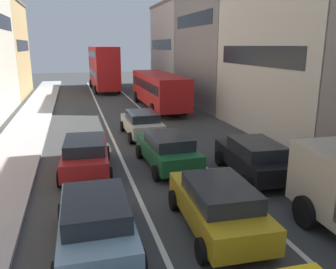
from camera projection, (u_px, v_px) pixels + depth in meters
name	position (u px, v px, depth m)	size (l,w,h in m)	color
sidewalk_left	(24.00, 134.00, 20.40)	(2.60, 64.00, 0.14)	#AFAFAF
lane_stripe_left	(109.00, 130.00, 21.70)	(0.16, 60.00, 0.01)	silver
lane_stripe_right	(161.00, 127.00, 22.57)	(0.16, 60.00, 0.01)	silver
building_row_right	(269.00, 34.00, 24.26)	(7.20, 43.90, 13.86)	#B2ADA3
sedan_centre_lane_second	(218.00, 204.00, 9.80)	(2.21, 4.37, 1.49)	#B29319
wagon_left_lane_second	(96.00, 220.00, 8.89)	(2.11, 4.32, 1.49)	#759EB7
hatchback_centre_lane_third	(168.00, 149.00, 14.95)	(2.22, 4.38, 1.49)	#19592D
sedan_left_lane_third	(85.00, 154.00, 14.31)	(2.27, 4.40, 1.49)	#A51E1E
coupe_centre_lane_fourth	(142.00, 123.00, 20.05)	(2.12, 4.33, 1.49)	beige
sedan_right_lane_behind_truck	(254.00, 157.00, 13.90)	(2.27, 4.40, 1.49)	black
bus_mid_queue_primary	(159.00, 88.00, 28.76)	(2.83, 10.51, 2.90)	#B21919
bus_far_queue_secondary	(103.00, 66.00, 40.11)	(2.99, 10.56, 5.06)	#B21919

